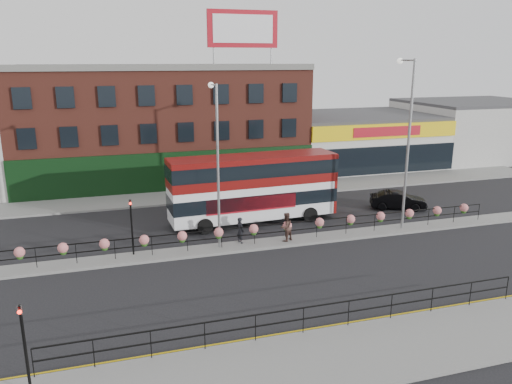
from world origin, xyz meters
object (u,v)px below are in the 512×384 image
object	(u,v)px
pedestrian_a	(240,230)
pedestrian_b	(286,227)
lamp_column_east	(407,130)
double_decker_bus	(254,182)
car	(398,200)
lamp_column_west	(217,152)

from	to	relation	value
pedestrian_a	pedestrian_b	world-z (taller)	pedestrian_b
pedestrian_b	lamp_column_east	distance (m)	9.74
double_decker_bus	car	xyz separation A→B (m)	(11.11, -0.21, -2.16)
car	pedestrian_a	size ratio (longest dim) A/B	2.68
car	lamp_column_east	bearing A→B (deg)	173.33
car	pedestrian_a	xyz separation A→B (m)	(-13.15, -3.79, 0.28)
double_decker_bus	pedestrian_b	distance (m)	4.89
pedestrian_b	lamp_column_west	size ratio (longest dim) A/B	0.19
pedestrian_b	car	bearing A→B (deg)	175.92
car	lamp_column_east	distance (m)	7.45
double_decker_bus	lamp_column_east	size ratio (longest dim) A/B	1.07
pedestrian_a	lamp_column_east	size ratio (longest dim) A/B	0.15
pedestrian_b	lamp_column_east	xyz separation A→B (m)	(8.06, 0.32, 5.46)
lamp_column_west	lamp_column_east	size ratio (longest dim) A/B	0.88
lamp_column_east	car	bearing A→B (deg)	59.05
lamp_column_west	lamp_column_east	xyz separation A→B (m)	(12.11, -0.13, 0.79)
double_decker_bus	pedestrian_b	xyz separation A→B (m)	(0.68, -4.50, -1.79)
lamp_column_west	lamp_column_east	distance (m)	12.14
double_decker_bus	pedestrian_a	world-z (taller)	double_decker_bus
pedestrian_a	lamp_column_west	bearing A→B (deg)	74.25
double_decker_bus	lamp_column_east	distance (m)	10.36
pedestrian_b	lamp_column_east	bearing A→B (deg)	155.86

